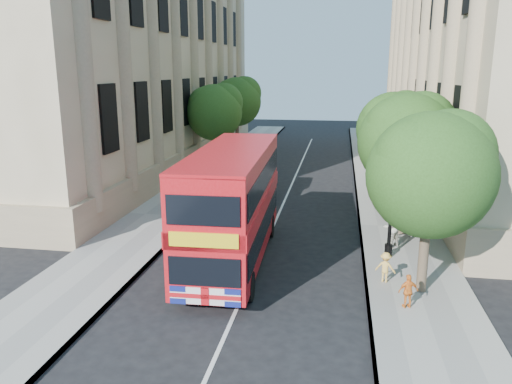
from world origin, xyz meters
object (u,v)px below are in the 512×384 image
at_px(lamp_post, 392,197).
at_px(woman_pedestrian, 391,227).
at_px(box_van, 249,177).
at_px(police_constable, 202,275).
at_px(double_decker_bus, 233,202).

xyz_separation_m(lamp_post, woman_pedestrian, (0.16, 1.16, -1.54)).
distance_m(box_van, police_constable, 13.10).
bearing_deg(police_constable, woman_pedestrian, -134.36).
bearing_deg(box_van, police_constable, -84.28).
xyz_separation_m(double_decker_bus, police_constable, (-0.17, -3.79, -1.35)).
xyz_separation_m(police_constable, woman_pedestrian, (6.27, 6.16, -0.05)).
bearing_deg(lamp_post, police_constable, -140.70).
bearing_deg(lamp_post, woman_pedestrian, 82.32).
relative_size(lamp_post, woman_pedestrian, 3.02).
height_order(double_decker_bus, woman_pedestrian, double_decker_bus).
height_order(lamp_post, woman_pedestrian, lamp_post).
distance_m(lamp_post, police_constable, 8.03).
bearing_deg(lamp_post, box_van, 130.95).
height_order(double_decker_bus, police_constable, double_decker_bus).
xyz_separation_m(lamp_post, box_van, (-7.00, 8.07, -1.21)).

